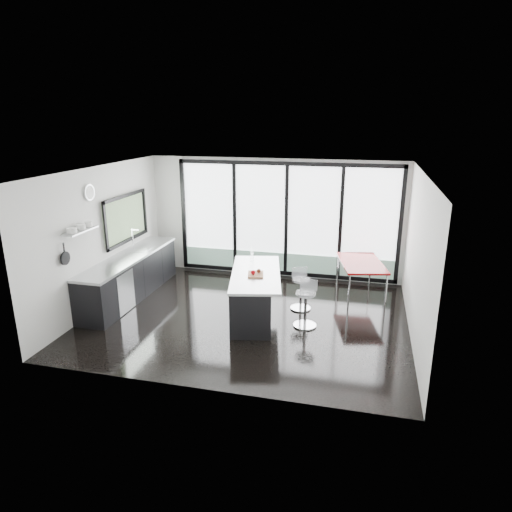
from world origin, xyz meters
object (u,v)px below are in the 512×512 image
(bar_stool_near, at_px, (305,309))
(bar_stool_far, at_px, (301,294))
(red_table, at_px, (360,280))
(island, at_px, (252,294))

(bar_stool_near, height_order, bar_stool_far, bar_stool_near)
(red_table, bearing_deg, island, -143.73)
(island, xyz_separation_m, bar_stool_near, (1.06, -0.24, -0.11))
(bar_stool_far, relative_size, red_table, 0.44)
(island, distance_m, bar_stool_near, 1.09)
(island, distance_m, red_table, 2.48)
(bar_stool_near, bearing_deg, bar_stool_far, 116.51)
(bar_stool_far, bearing_deg, island, -173.53)
(bar_stool_near, bearing_deg, island, 179.70)
(island, height_order, red_table, island)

